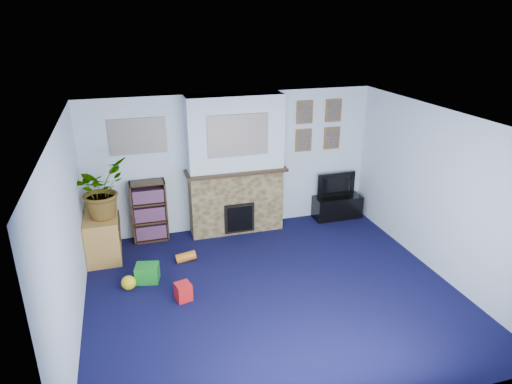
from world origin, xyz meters
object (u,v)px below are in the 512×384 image
object	(u,v)px
tv_stand	(337,206)
sideboard	(103,235)
bookshelf	(149,212)
television	(338,185)

from	to	relation	value
tv_stand	sideboard	distance (m)	4.20
tv_stand	bookshelf	xyz separation A→B (m)	(-3.43, 0.08, 0.28)
television	sideboard	world-z (taller)	television
bookshelf	sideboard	xyz separation A→B (m)	(-0.76, -0.36, -0.15)
television	bookshelf	xyz separation A→B (m)	(-3.43, 0.06, -0.14)
television	bookshelf	distance (m)	3.44
sideboard	tv_stand	bearing A→B (deg)	3.82
bookshelf	tv_stand	bearing A→B (deg)	-1.28
television	tv_stand	bearing A→B (deg)	89.12
tv_stand	television	world-z (taller)	television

